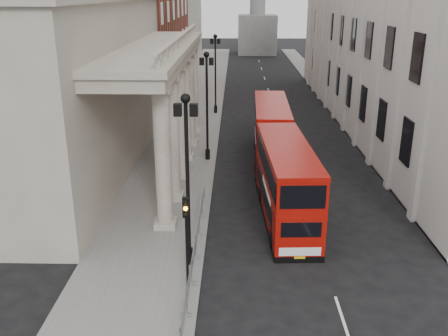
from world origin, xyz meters
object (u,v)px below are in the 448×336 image
Objects in this scene: traffic_light at (186,226)px; pedestrian_c at (169,150)px; pedestrian_b at (163,169)px; lamp_post_mid at (207,99)px; bus_far at (271,130)px; lamp_post_north at (215,68)px; pedestrian_a at (176,163)px; lamp_post_south at (187,170)px; bus_near at (286,181)px.

pedestrian_c is at bearing 99.92° from traffic_light.
pedestrian_c is at bearing -105.64° from pedestrian_b.
pedestrian_c reaches higher than pedestrian_b.
pedestrian_b is at bearing -120.51° from lamp_post_mid.
bus_far reaches higher than traffic_light.
lamp_post_mid is 1.00× the size of lamp_post_north.
lamp_post_north is 17.40m from pedestrian_c.
pedestrian_a reaches higher than pedestrian_b.
pedestrian_b is (-0.82, -1.02, -0.13)m from pedestrian_a.
bus_near is (5.11, 5.46, -2.58)m from lamp_post_south.
traffic_light is 9.04m from bus_near.
bus_far is (4.97, 0.55, -2.57)m from lamp_post_mid.
bus_near reaches higher than traffic_light.
traffic_light is at bearing 85.69° from pedestrian_b.
bus_far is (4.97, -15.45, -2.57)m from lamp_post_north.
pedestrian_a is 1.32m from pedestrian_b.
bus_far is 5.59× the size of pedestrian_c.
lamp_post_mid is at bearing 90.32° from traffic_light.
traffic_light reaches higher than pedestrian_b.
lamp_post_mid is at bearing 44.72° from pedestrian_c.
lamp_post_mid is 6.86m from pedestrian_b.
traffic_light is (0.10, -34.02, -1.80)m from lamp_post_north.
lamp_post_mid is 11.99m from bus_near.
pedestrian_b is 4.11m from pedestrian_c.
traffic_light reaches higher than pedestrian_c.
lamp_post_south is 16.00m from lamp_post_mid.
pedestrian_c is at bearing 94.64° from pedestrian_a.
lamp_post_north is 16.43m from bus_far.
pedestrian_c is (-0.91, 3.08, -0.02)m from pedestrian_a.
lamp_post_north reaches higher than pedestrian_a.
bus_near is at bearing -87.84° from bus_far.
bus_far is at bearing 40.17° from pedestrian_c.
lamp_post_north is 0.80× the size of bus_far.
lamp_post_north reaches higher than bus_near.
pedestrian_a is at bearing -95.82° from lamp_post_north.
bus_near is 6.35× the size of pedestrian_b.
lamp_post_mid is 4.45× the size of pedestrian_c.
pedestrian_c is (-7.90, -1.26, -1.29)m from bus_far.
pedestrian_b is (-7.81, -5.37, -1.40)m from bus_far.
lamp_post_north is 0.80× the size of bus_near.
lamp_post_north is 20.26m from pedestrian_a.
pedestrian_b is at bearing -97.77° from lamp_post_north.
pedestrian_a is 1.16× the size of pedestrian_b.
bus_far is 9.58m from pedestrian_b.
lamp_post_north is (0.00, 16.00, 0.00)m from lamp_post_mid.
pedestrian_a is (-2.02, -19.79, -3.84)m from lamp_post_north.
traffic_light is at bearing -93.34° from pedestrian_a.
bus_far is at bearing -72.16° from lamp_post_north.
lamp_post_mid reaches higher than pedestrian_c.
lamp_post_mid reaches higher than pedestrian_b.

